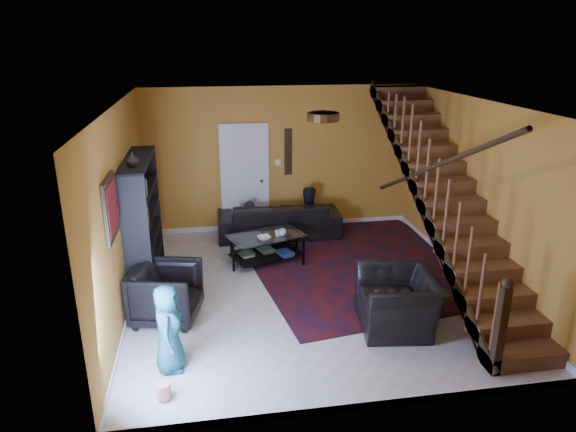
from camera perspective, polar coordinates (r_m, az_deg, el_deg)
name	(u,v)px	position (r m, az deg, el deg)	size (l,w,h in m)	color
floor	(307,289)	(7.95, 2.15, -8.10)	(5.50, 5.50, 0.00)	beige
room	(217,257)	(9.00, -7.91, -4.52)	(5.50, 5.50, 5.50)	#BE752A
staircase	(446,195)	(8.09, 17.19, 2.22)	(0.95, 5.02, 3.18)	brown
bookshelf	(144,225)	(8.04, -15.71, -1.02)	(0.35, 1.80, 2.00)	black
door	(245,180)	(10.02, -4.81, 4.00)	(0.82, 0.05, 2.05)	silver
framed_picture	(111,207)	(6.41, -19.09, 0.90)	(0.04, 0.74, 0.74)	maroon
wall_hanging	(288,152)	(9.99, 0.00, 7.14)	(0.14, 0.03, 0.90)	black
ceiling_fixture	(323,117)	(6.34, 3.91, 10.96)	(0.40, 0.40, 0.10)	#3F2814
rug	(358,263)	(8.87, 7.80, -5.17)	(3.50, 4.01, 0.02)	#420E0B
sofa	(279,219)	(9.88, -1.03, -0.32)	(2.32, 0.91, 0.68)	black
armchair_left	(167,293)	(7.17, -13.35, -8.35)	(0.83, 0.86, 0.78)	black
armchair_right	(398,301)	(7.01, 12.11, -9.19)	(1.11, 0.97, 0.72)	black
person_adult_a	(250,229)	(9.94, -4.29, -1.50)	(0.43, 0.28, 1.17)	black
person_adult_b	(307,221)	(10.05, 2.12, -0.56)	(0.67, 0.53, 1.39)	black
person_child	(169,328)	(6.10, -13.13, -12.04)	(0.52, 0.34, 1.07)	#18595D
coffee_table	(266,246)	(8.79, -2.42, -3.36)	(1.40, 1.10, 0.47)	black
cup_a	(282,232)	(8.69, -0.67, -1.84)	(0.14, 0.14, 0.11)	#999999
cup_b	(278,233)	(8.66, -1.15, -1.95)	(0.11, 0.11, 0.10)	#999999
bowl	(264,238)	(8.54, -2.69, -2.44)	(0.22, 0.22, 0.05)	#999999
vase	(133,159)	(7.25, -16.89, 6.04)	(0.18, 0.18, 0.19)	#999999
popcorn_bucket	(164,391)	(5.89, -13.63, -18.36)	(0.15, 0.15, 0.17)	red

